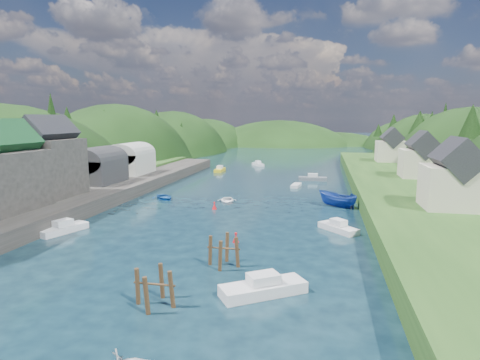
% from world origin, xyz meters
% --- Properties ---
extents(ground, '(600.00, 600.00, 0.00)m').
position_xyz_m(ground, '(0.00, 50.00, 0.00)').
color(ground, black).
rests_on(ground, ground).
extents(hillside_left, '(44.00, 245.56, 52.00)m').
position_xyz_m(hillside_left, '(-45.00, 75.00, -8.03)').
color(hillside_left, black).
rests_on(hillside_left, ground).
extents(hillside_right, '(36.00, 245.56, 48.00)m').
position_xyz_m(hillside_right, '(45.00, 75.00, -7.41)').
color(hillside_right, black).
rests_on(hillside_right, ground).
extents(far_hills, '(103.00, 68.00, 44.00)m').
position_xyz_m(far_hills, '(1.22, 174.01, -10.80)').
color(far_hills, black).
rests_on(far_hills, ground).
extents(hill_trees, '(91.07, 151.48, 12.37)m').
position_xyz_m(hill_trees, '(0.27, 65.24, 11.01)').
color(hill_trees, black).
rests_on(hill_trees, ground).
extents(quay_left, '(12.00, 110.00, 2.00)m').
position_xyz_m(quay_left, '(-24.00, 20.00, 1.00)').
color(quay_left, '#2D2B28').
rests_on(quay_left, ground).
extents(terrace_left_grass, '(12.00, 110.00, 2.50)m').
position_xyz_m(terrace_left_grass, '(-31.00, 20.00, 1.25)').
color(terrace_left_grass, '#234719').
rests_on(terrace_left_grass, ground).
extents(boat_sheds, '(7.00, 21.00, 7.50)m').
position_xyz_m(boat_sheds, '(-26.00, 39.00, 5.27)').
color(boat_sheds, '#2D2D30').
rests_on(boat_sheds, quay_left).
extents(terrace_right, '(16.00, 120.00, 2.40)m').
position_xyz_m(terrace_right, '(25.00, 40.00, 1.20)').
color(terrace_right, '#234719').
rests_on(terrace_right, ground).
extents(right_bank_cottages, '(9.00, 59.24, 8.41)m').
position_xyz_m(right_bank_cottages, '(28.00, 48.33, 5.84)').
color(right_bank_cottages, beige).
rests_on(right_bank_cottages, terrace_right).
extents(piling_cluster_near, '(3.04, 2.85, 3.25)m').
position_xyz_m(piling_cluster_near, '(0.68, -4.06, 1.06)').
color(piling_cluster_near, '#382314').
rests_on(piling_cluster_near, ground).
extents(piling_cluster_far, '(2.95, 2.78, 3.30)m').
position_xyz_m(piling_cluster_far, '(3.49, 4.32, 1.08)').
color(piling_cluster_far, '#382314').
rests_on(piling_cluster_far, ground).
extents(channel_buoy_near, '(0.70, 0.70, 1.10)m').
position_xyz_m(channel_buoy_near, '(3.07, 11.18, 0.48)').
color(channel_buoy_near, '#B80E14').
rests_on(channel_buoy_near, ground).
extents(channel_buoy_far, '(0.70, 0.70, 1.10)m').
position_xyz_m(channel_buoy_far, '(-3.27, 25.69, 0.48)').
color(channel_buoy_far, '#B80E14').
rests_on(channel_buoy_far, ground).
extents(moored_boats, '(36.17, 96.56, 2.51)m').
position_xyz_m(moored_boats, '(-1.60, 18.52, 0.74)').
color(moored_boats, silver).
rests_on(moored_boats, ground).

